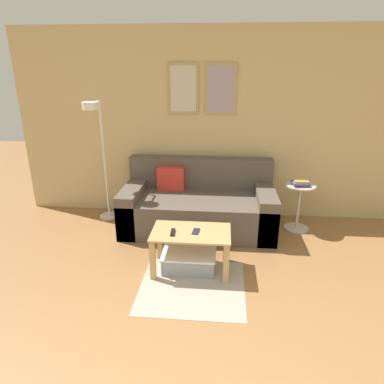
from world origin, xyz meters
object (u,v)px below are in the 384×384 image
(couch, at_px, (198,206))
(storage_bin, at_px, (189,260))
(floor_lamp, at_px, (98,146))
(cell_phone, at_px, (196,231))
(coffee_table, at_px, (191,240))
(remote_control, at_px, (173,232))
(side_table, at_px, (299,203))
(book_stack, at_px, (301,183))

(couch, bearing_deg, storage_bin, -91.16)
(storage_bin, height_order, floor_lamp, floor_lamp)
(floor_lamp, bearing_deg, cell_phone, -38.51)
(coffee_table, xyz_separation_m, floor_lamp, (-1.31, 1.08, 0.73))
(remote_control, bearing_deg, storage_bin, 19.72)
(side_table, bearing_deg, floor_lamp, -179.48)
(couch, distance_m, side_table, 1.32)
(couch, distance_m, storage_bin, 1.06)
(storage_bin, bearing_deg, floor_lamp, 140.31)
(couch, bearing_deg, remote_control, -99.25)
(couch, bearing_deg, coffee_table, -89.90)
(side_table, xyz_separation_m, cell_phone, (-1.26, -1.10, 0.08))
(storage_bin, distance_m, remote_control, 0.40)
(storage_bin, distance_m, book_stack, 1.78)
(storage_bin, distance_m, side_table, 1.74)
(coffee_table, distance_m, remote_control, 0.22)
(floor_lamp, bearing_deg, remote_control, -45.20)
(storage_bin, height_order, cell_phone, cell_phone)
(side_table, height_order, book_stack, book_stack)
(side_table, distance_m, cell_phone, 1.68)
(storage_bin, bearing_deg, coffee_table, -29.04)
(storage_bin, relative_size, remote_control, 3.79)
(remote_control, height_order, cell_phone, remote_control)
(floor_lamp, relative_size, cell_phone, 11.75)
(book_stack, height_order, cell_phone, book_stack)
(floor_lamp, bearing_deg, storage_bin, -39.69)
(couch, relative_size, storage_bin, 3.45)
(cell_phone, bearing_deg, coffee_table, -175.28)
(storage_bin, bearing_deg, book_stack, 38.76)
(side_table, distance_m, remote_control, 1.89)
(remote_control, bearing_deg, cell_phone, 9.62)
(coffee_table, bearing_deg, cell_phone, -2.09)
(floor_lamp, distance_m, side_table, 2.71)
(couch, relative_size, book_stack, 8.75)
(side_table, relative_size, cell_phone, 4.43)
(floor_lamp, xyz_separation_m, book_stack, (2.60, -0.00, -0.43))
(remote_control, relative_size, cell_phone, 1.07)
(floor_lamp, bearing_deg, book_stack, -0.06)
(coffee_table, xyz_separation_m, remote_control, (-0.18, -0.05, 0.11))
(storage_bin, distance_m, floor_lamp, 1.94)
(book_stack, bearing_deg, floor_lamp, 179.94)
(floor_lamp, distance_m, remote_control, 1.71)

